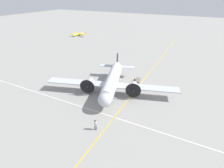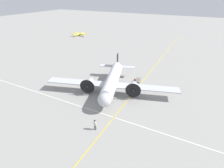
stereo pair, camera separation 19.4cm
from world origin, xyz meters
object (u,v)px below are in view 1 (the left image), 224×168
(suitcase_near_door, at_px, (134,80))
(baggage_cart, at_px, (138,80))
(crew_foreground, at_px, (95,124))
(light_aircraft_distant, at_px, (79,34))
(airliner_main, at_px, (112,81))

(suitcase_near_door, xyz_separation_m, baggage_cart, (0.38, -0.73, -0.03))
(crew_foreground, bearing_deg, light_aircraft_distant, -42.62)
(airliner_main, height_order, crew_foreground, airliner_main)
(crew_foreground, xyz_separation_m, light_aircraft_distant, (53.10, 42.47, -0.32))
(baggage_cart, relative_size, light_aircraft_distant, 0.26)
(light_aircraft_distant, bearing_deg, baggage_cart, -112.28)
(suitcase_near_door, bearing_deg, baggage_cart, -62.75)
(crew_foreground, height_order, suitcase_near_door, crew_foreground)
(suitcase_near_door, height_order, light_aircraft_distant, light_aircraft_distant)
(airliner_main, xyz_separation_m, suitcase_near_door, (7.15, -2.55, -2.25))
(light_aircraft_distant, bearing_deg, crew_foreground, -125.05)
(airliner_main, relative_size, crew_foreground, 15.06)
(airliner_main, bearing_deg, light_aircraft_distant, -153.99)
(baggage_cart, distance_m, light_aircraft_distant, 54.59)
(crew_foreground, xyz_separation_m, suitcase_near_door, (18.68, 0.52, -0.81))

